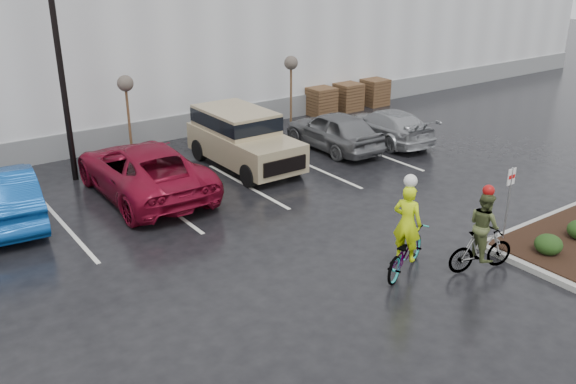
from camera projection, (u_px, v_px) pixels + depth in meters
ground at (409, 289)px, 14.34m from camera, size 120.00×120.00×0.00m
warehouse at (83, 34)px, 29.58m from camera, size 60.50×15.50×7.20m
lamppost at (53, 10)px, 19.12m from camera, size 0.50×1.00×9.22m
sapling_mid at (126, 88)px, 22.32m from camera, size 0.60×0.60×3.20m
sapling_east at (291, 67)px, 26.39m from camera, size 0.60×0.60×3.20m
pallet_stack_a at (321, 101)px, 29.26m from camera, size 1.20×1.20×1.35m
pallet_stack_b at (348, 97)px, 30.18m from camera, size 1.20×1.20×1.35m
pallet_stack_c at (374, 92)px, 31.16m from camera, size 1.20×1.20×1.35m
shrub_a at (548, 244)px, 15.60m from camera, size 0.70×0.70×0.52m
fire_lane_sign at (509, 196)px, 16.03m from camera, size 0.30×0.05×2.20m
car_blue at (3, 195)px, 17.70m from camera, size 2.22×5.10×1.63m
car_red at (143, 169)px, 19.61m from camera, size 2.97×6.26×1.72m
suv_tan at (245, 140)px, 22.06m from camera, size 2.20×5.10×2.06m
car_grey at (334, 130)px, 24.16m from camera, size 1.95×4.64×1.57m
car_far_silver at (386, 126)px, 25.18m from camera, size 2.40×4.86×1.36m
cyclist_hivis at (406, 243)px, 14.85m from camera, size 2.23×1.51×2.56m
cyclist_olive at (482, 239)px, 14.93m from camera, size 1.81×0.99×2.26m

